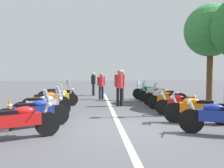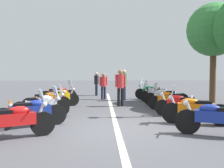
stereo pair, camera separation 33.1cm
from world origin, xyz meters
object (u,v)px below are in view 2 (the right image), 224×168
Objects in this scene: motorcycle_right_row_1 at (195,109)px; motorcycle_right_row_6 at (151,92)px; motorcycle_right_row_0 at (217,118)px; bystander_4 at (120,85)px; motorcycle_left_row_2 at (42,105)px; motorcycle_right_row_2 at (181,104)px; roadside_tree_0 at (214,30)px; motorcycle_right_row_4 at (166,97)px; motorcycle_left_row_0 at (13,120)px; motorcycle_right_row_5 at (158,94)px; motorcycle_right_row_3 at (170,100)px; bystander_0 at (124,82)px; motorcycle_left_row_5 at (59,94)px; motorcycle_left_row_4 at (59,97)px; bystander_2 at (96,82)px; motorcycle_left_row_1 at (32,112)px; traffic_cone_0 at (10,106)px; bystander_1 at (103,84)px; motorcycle_left_row_3 at (47,101)px.

motorcycle_right_row_1 reaches higher than motorcycle_right_row_6.
bystander_4 is at bearing -46.96° from motorcycle_right_row_0.
motorcycle_right_row_1 is at bearing -34.82° from motorcycle_left_row_2.
motorcycle_right_row_1 is 1.15× the size of bystander_4.
motorcycle_right_row_2 is 0.35× the size of roadside_tree_0.
motorcycle_right_row_2 is 0.90× the size of motorcycle_right_row_4.
motorcycle_left_row_0 is 1.02× the size of motorcycle_right_row_5.
motorcycle_left_row_2 is 5.25m from motorcycle_right_row_3.
roadside_tree_0 is (3.81, -8.14, 3.42)m from motorcycle_left_row_2.
bystander_0 is at bearing -57.30° from motorcycle_right_row_1.
motorcycle_right_row_5 is at bearing 124.29° from motorcycle_right_row_6.
motorcycle_right_row_1 is at bearing -76.76° from motorcycle_left_row_5.
motorcycle_right_row_0 is 1.13× the size of bystander_4.
bystander_0 reaches higher than motorcycle_right_row_2.
motorcycle_left_row_4 is 5.55m from bystander_2.
motorcycle_left_row_4 is 1.06× the size of bystander_0.
motorcycle_right_row_3 is at bearing 2.49° from motorcycle_left_row_1.
traffic_cone_0 is at bearing 128.14° from motorcycle_left_row_2.
motorcycle_right_row_3 is 1.14× the size of bystander_1.
roadside_tree_0 is at bearing -73.42° from traffic_cone_0.
motorcycle_left_row_0 is at bearing 22.35° from motorcycle_right_row_0.
motorcycle_left_row_2 is at bearing 65.37° from motorcycle_left_row_0.
motorcycle_left_row_3 is (1.36, 0.14, -0.01)m from motorcycle_left_row_2.
motorcycle_left_row_2 is at bearing 42.98° from motorcycle_right_row_4.
motorcycle_right_row_0 is 1.25× the size of bystander_1.
bystander_2 reaches higher than motorcycle_left_row_2.
motorcycle_right_row_1 is at bearing 149.18° from roadside_tree_0.
bystander_2 is at bearing -15.23° from bystander_1.
traffic_cone_0 is 0.37× the size of bystander_2.
bystander_0 is (0.86, -3.60, 0.58)m from motorcycle_left_row_5.
motorcycle_left_row_2 is at bearing 66.12° from motorcycle_left_row_1.
traffic_cone_0 is at bearing 106.58° from roadside_tree_0.
traffic_cone_0 is (-0.42, 1.38, -0.16)m from motorcycle_left_row_3.
motorcycle_right_row_6 is at bearing -61.83° from motorcycle_right_row_5.
roadside_tree_0 is at bearing -93.75° from bystander_4.
roadside_tree_0 is at bearing 14.19° from motorcycle_left_row_0.
motorcycle_right_row_5 is (1.44, -5.09, 0.01)m from motorcycle_left_row_4.
motorcycle_right_row_3 is at bearing -58.32° from motorcycle_left_row_5.
motorcycle_right_row_0 is 0.96× the size of motorcycle_right_row_4.
motorcycle_left_row_1 is 2.85m from motorcycle_left_row_3.
motorcycle_left_row_4 is at bearing 55.68° from motorcycle_left_row_3.
motorcycle_right_row_2 is at bearing -98.05° from traffic_cone_0.
roadside_tree_0 reaches higher than traffic_cone_0.
motorcycle_left_row_0 is at bearing -110.28° from motorcycle_left_row_2.
motorcycle_left_row_2 is 1.79m from traffic_cone_0.
motorcycle_right_row_5 is at bearing 20.22° from motorcycle_left_row_1.
motorcycle_left_row_0 reaches higher than motorcycle_left_row_2.
motorcycle_left_row_0 is 2.71m from motorcycle_left_row_2.
motorcycle_right_row_2 is (1.49, -5.01, -0.02)m from motorcycle_left_row_1.
motorcycle_right_row_3 is 1.10× the size of bystander_2.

